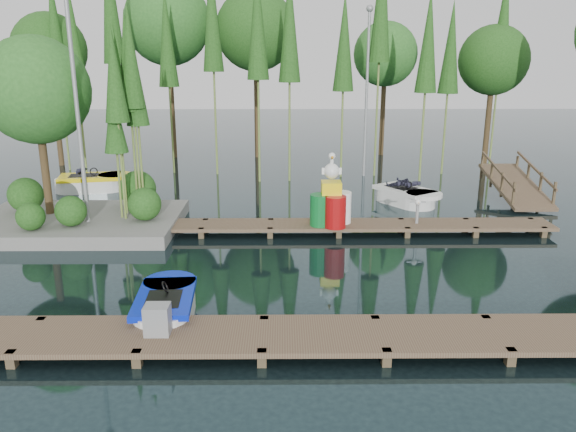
{
  "coord_description": "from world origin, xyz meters",
  "views": [
    {
      "loc": [
        0.37,
        -13.76,
        5.14
      ],
      "look_at": [
        0.5,
        0.5,
        1.1
      ],
      "focal_mm": 35.0,
      "sensor_mm": 36.0,
      "label": 1
    }
  ],
  "objects_px": {
    "island": "(62,125)",
    "drum_cluster": "(332,204)",
    "yellow_barrel": "(321,209)",
    "utility_cabinet": "(157,319)",
    "boat_blue": "(166,307)",
    "boat_yellow_far": "(92,183)"
  },
  "relations": [
    {
      "from": "boat_yellow_far",
      "to": "yellow_barrel",
      "type": "distance_m",
      "value": 10.47
    },
    {
      "from": "boat_yellow_far",
      "to": "utility_cabinet",
      "type": "relative_size",
      "value": 5.79
    },
    {
      "from": "boat_blue",
      "to": "drum_cluster",
      "type": "xyz_separation_m",
      "value": [
        3.85,
        5.59,
        0.7
      ]
    },
    {
      "from": "utility_cabinet",
      "to": "yellow_barrel",
      "type": "xyz_separation_m",
      "value": [
        3.41,
        7.0,
        0.16
      ]
    },
    {
      "from": "boat_blue",
      "to": "boat_yellow_far",
      "type": "xyz_separation_m",
      "value": [
        -5.24,
        11.44,
        0.08
      ]
    },
    {
      "from": "island",
      "to": "boat_yellow_far",
      "type": "distance_m",
      "value": 5.76
    },
    {
      "from": "drum_cluster",
      "to": "island",
      "type": "bearing_deg",
      "value": 173.34
    },
    {
      "from": "boat_blue",
      "to": "boat_yellow_far",
      "type": "relative_size",
      "value": 0.8
    },
    {
      "from": "boat_yellow_far",
      "to": "utility_cabinet",
      "type": "xyz_separation_m",
      "value": [
        5.36,
        -12.69,
        0.26
      ]
    },
    {
      "from": "island",
      "to": "boat_yellow_far",
      "type": "bearing_deg",
      "value": 101.19
    },
    {
      "from": "utility_cabinet",
      "to": "yellow_barrel",
      "type": "bearing_deg",
      "value": 64.03
    },
    {
      "from": "island",
      "to": "utility_cabinet",
      "type": "xyz_separation_m",
      "value": [
        4.39,
        -7.79,
        -2.61
      ]
    },
    {
      "from": "boat_blue",
      "to": "drum_cluster",
      "type": "distance_m",
      "value": 6.83
    },
    {
      "from": "yellow_barrel",
      "to": "drum_cluster",
      "type": "distance_m",
      "value": 0.41
    },
    {
      "from": "island",
      "to": "drum_cluster",
      "type": "distance_m",
      "value": 8.48
    },
    {
      "from": "island",
      "to": "yellow_barrel",
      "type": "relative_size",
      "value": 7.65
    },
    {
      "from": "yellow_barrel",
      "to": "drum_cluster",
      "type": "relative_size",
      "value": 0.41
    },
    {
      "from": "utility_cabinet",
      "to": "drum_cluster",
      "type": "height_order",
      "value": "drum_cluster"
    },
    {
      "from": "utility_cabinet",
      "to": "boat_yellow_far",
      "type": "bearing_deg",
      "value": 112.9
    },
    {
      "from": "island",
      "to": "utility_cabinet",
      "type": "relative_size",
      "value": 12.19
    },
    {
      "from": "island",
      "to": "boat_yellow_far",
      "type": "relative_size",
      "value": 2.1
    },
    {
      "from": "yellow_barrel",
      "to": "utility_cabinet",
      "type": "bearing_deg",
      "value": -115.97
    }
  ]
}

